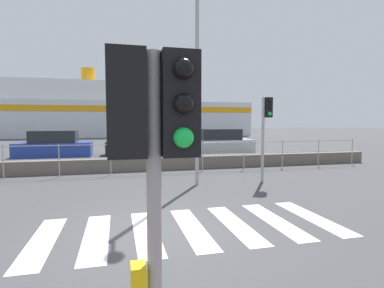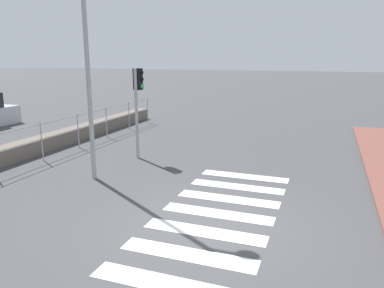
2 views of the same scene
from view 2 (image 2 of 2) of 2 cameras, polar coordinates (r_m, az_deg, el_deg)
The scene contains 4 objects.
ground_plane at distance 7.52m, azimuth 2.37°, elevation -12.66°, with size 160.00×160.00×0.00m, color #424244.
crosswalk at distance 8.15m, azimuth 3.95°, elevation -10.52°, with size 5.85×2.40×0.01m.
traffic_light_far at distance 12.22m, azimuth -8.27°, elevation 7.72°, with size 0.34×0.32×2.90m.
streetlamp at distance 10.13m, azimuth -15.25°, elevation 17.37°, with size 0.32×1.00×6.70m.
Camera 2 is at (-6.45, -2.02, 3.29)m, focal length 35.00 mm.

